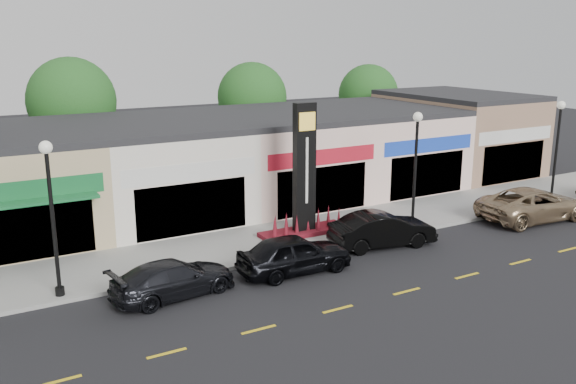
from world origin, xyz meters
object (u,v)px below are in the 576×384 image
car_dark_sedan (174,279)px  car_black_conv (383,230)px  lamp_east_far (557,141)px  lamp_east_near (416,158)px  lamp_west_near (51,204)px  car_gold_suv (533,204)px  car_black_sedan (294,254)px  pylon_sign (304,189)px

car_dark_sedan → car_black_conv: size_ratio=0.97×
car_dark_sedan → lamp_east_far: bearing=-93.7°
lamp_east_near → car_dark_sedan: 12.86m
lamp_west_near → car_gold_suv: lamp_west_near is taller
car_dark_sedan → lamp_west_near: bearing=56.3°
lamp_east_far → car_black_sedan: bearing=-173.8°
lamp_east_far → car_black_sedan: 17.92m
pylon_sign → car_gold_suv: 11.95m
lamp_east_near → car_dark_sedan: lamp_east_near is taller
lamp_west_near → car_dark_sedan: (3.57, -1.71, -2.82)m
pylon_sign → car_gold_suv: pylon_sign is taller
pylon_sign → car_black_sedan: (-2.61, -3.61, -1.50)m
car_black_sedan → car_black_conv: 4.95m
car_dark_sedan → car_gold_suv: size_ratio=0.77×
lamp_west_near → car_black_sedan: bearing=-12.8°
lamp_east_far → car_black_conv: size_ratio=1.18×
pylon_sign → car_gold_suv: (11.36, -3.39, -1.46)m
pylon_sign → car_black_conv: pylon_sign is taller
lamp_east_near → car_black_sedan: size_ratio=1.21×
lamp_west_near → car_black_sedan: lamp_west_near is taller
car_dark_sedan → car_black_sedan: size_ratio=1.00×
lamp_east_far → car_gold_suv: 4.82m
lamp_west_near → car_black_conv: bearing=-5.0°
lamp_east_near → lamp_east_far: same height
lamp_east_far → car_dark_sedan: (-22.43, -1.71, -2.82)m
car_black_sedan → car_gold_suv: size_ratio=0.77×
lamp_east_near → car_black_conv: lamp_east_near is taller
lamp_east_far → pylon_sign: pylon_sign is taller
lamp_east_far → car_black_sedan: size_ratio=1.21×
lamp_east_far → pylon_sign: (-15.00, 1.70, -1.20)m
pylon_sign → car_dark_sedan: (-7.43, -3.41, -1.62)m
car_gold_suv → lamp_east_near: bearing=79.5°
car_black_conv → car_gold_suv: car_gold_suv is taller
lamp_east_near → lamp_east_far: 10.00m
lamp_west_near → pylon_sign: bearing=8.8°
lamp_east_near → car_gold_suv: (6.36, -1.70, -2.66)m
lamp_west_near → car_black_conv: size_ratio=1.18×
lamp_east_far → car_black_conv: 13.05m
lamp_east_far → car_dark_sedan: size_ratio=1.21×
car_gold_suv → car_dark_sedan: bearing=94.5°
lamp_east_near → car_black_conv: bearing=-156.9°
lamp_east_far → car_dark_sedan: lamp_east_far is taller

